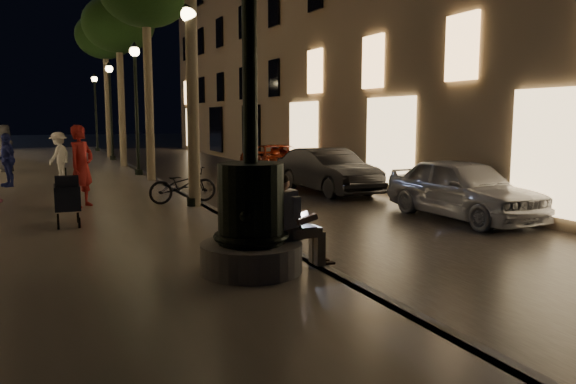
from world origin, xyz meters
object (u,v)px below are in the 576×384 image
pedestrian_dark (5,148)px  fountain_lamppost (251,199)px  tree_far (105,37)px  pedestrian_red (82,166)px  lamp_curb_d (95,102)px  car_second (328,171)px  bicycle (183,185)px  lamp_curb_c (110,98)px  lamp_curb_b (136,91)px  pedestrian_blue (7,160)px  lamp_curb_a (190,77)px  stroller (67,197)px  car_front (463,188)px  pedestrian_white (59,155)px  seated_man_laptop (292,218)px  car_third (278,161)px  tree_third (118,25)px

pedestrian_dark → fountain_lamppost: bearing=-152.2°
tree_far → pedestrian_red: tree_far is taller
lamp_curb_d → car_second: (4.73, -21.97, -2.55)m
lamp_curb_d → bicycle: lamp_curb_d is taller
fountain_lamppost → lamp_curb_c: 22.10m
car_second → pedestrian_red: size_ratio=2.15×
lamp_curb_b → pedestrian_red: (-2.41, -7.07, -2.07)m
fountain_lamppost → pedestrian_blue: fountain_lamppost is taller
fountain_lamppost → lamp_curb_a: fountain_lamppost is taller
fountain_lamppost → stroller: 5.00m
lamp_curb_d → car_front: (5.50, -27.10, -2.54)m
lamp_curb_c → pedestrian_blue: (-4.23, -10.02, -2.22)m
lamp_curb_d → pedestrian_white: bearing=-99.5°
stroller → lamp_curb_a: bearing=29.1°
lamp_curb_b → fountain_lamppost: bearing=-92.9°
tree_far → lamp_curb_a: (-0.08, -18.00, -3.20)m
pedestrian_blue → seated_man_laptop: bearing=-5.3°
car_third → pedestrian_white: (-7.81, 0.93, 0.38)m
pedestrian_red → car_second: bearing=-37.2°
tree_third → lamp_curb_a: bearing=-90.0°
seated_man_laptop → car_front: 6.30m
tree_far → pedestrian_dark: (-4.64, -6.69, -5.32)m
pedestrian_blue → stroller: bearing=-14.0°
tree_far → lamp_curb_d: size_ratio=1.56×
seated_man_laptop → car_third: 13.84m
car_third → pedestrian_blue: 9.37m
fountain_lamppost → pedestrian_red: size_ratio=2.70×
tree_far → pedestrian_red: bearing=-98.3°
tree_third → pedestrian_white: (-2.71, -4.24, -5.13)m
lamp_curb_b → seated_man_laptop: bearing=-90.4°
pedestrian_dark → lamp_curb_a: bearing=-142.9°
tree_far → lamp_curb_b: tree_far is taller
car_front → pedestrian_dark: size_ratio=2.25×
lamp_curb_c → pedestrian_red: lamp_curb_c is taller
lamp_curb_a → pedestrian_blue: (-4.23, 5.98, -2.22)m
lamp_curb_b → lamp_curb_d: same height
tree_far → bicycle: tree_far is taller
tree_far → lamp_curb_b: (-0.08, -10.00, -3.20)m
lamp_curb_b → car_second: size_ratio=1.16×
seated_man_laptop → car_third: size_ratio=0.30×
tree_third → car_third: tree_third is taller
stroller → car_front: car_front is taller
tree_third → tree_far: (0.08, 6.00, 0.29)m
lamp_curb_a → pedestrian_dark: (-4.56, 11.31, -2.12)m
tree_third → lamp_curb_b: size_ratio=1.50×
lamp_curb_d → car_front: bearing=-78.5°
pedestrian_white → stroller: bearing=32.0°
pedestrian_red → pedestrian_dark: bearing=55.6°
pedestrian_red → bicycle: (2.31, -0.36, -0.52)m
seated_man_laptop → lamp_curb_c: lamp_curb_c is taller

